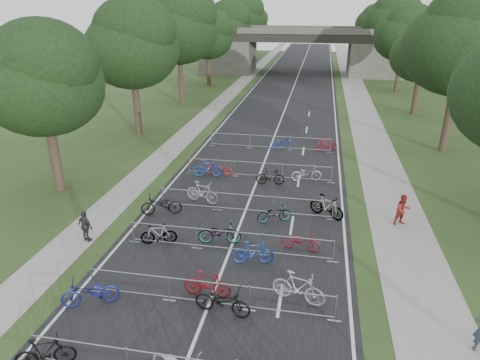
{
  "coord_description": "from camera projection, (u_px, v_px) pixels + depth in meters",
  "views": [
    {
      "loc": [
        3.54,
        -5.29,
        10.44
      ],
      "look_at": [
        -0.6,
        16.84,
        1.1
      ],
      "focal_mm": 32.0,
      "sensor_mm": 36.0,
      "label": 1
    }
  ],
  "objects": [
    {
      "name": "bike_13",
      "position": [
        220.0,
        233.0,
        19.9
      ],
      "size": [
        2.08,
        1.01,
        1.04
      ],
      "primitive_type": "imported",
      "rotation": [
        0.0,
        0.0,
        1.74
      ],
      "color": "gray",
      "rests_on": "ground"
    },
    {
      "name": "barrier_row_4",
      "position": [
        245.0,
        203.0,
        22.81
      ],
      "size": [
        9.7,
        0.08,
        1.1
      ],
      "color": "gray",
      "rests_on": "ground"
    },
    {
      "name": "tree_right_6",
      "position": [
        374.0,
        22.0,
        84.35
      ],
      "size": [
        7.17,
        7.17,
        10.93
      ],
      "color": "#33261C",
      "rests_on": "ground"
    },
    {
      "name": "tree_left_0",
      "position": [
        43.0,
        81.0,
        23.31
      ],
      "size": [
        6.72,
        6.72,
        10.25
      ],
      "color": "#33261C",
      "rests_on": "ground"
    },
    {
      "name": "barrier_row_2",
      "position": [
        208.0,
        294.0,
        15.73
      ],
      "size": [
        9.7,
        0.08,
        1.1
      ],
      "color": "gray",
      "rests_on": "ground"
    },
    {
      "name": "tree_right_2",
      "position": [
        424.0,
        53.0,
        41.15
      ],
      "size": [
        6.16,
        6.16,
        9.39
      ],
      "color": "#33261C",
      "rests_on": "ground"
    },
    {
      "name": "bike_14",
      "position": [
        253.0,
        253.0,
        18.31
      ],
      "size": [
        1.89,
        0.85,
        1.09
      ],
      "primitive_type": "imported",
      "rotation": [
        0.0,
        0.0,
        1.76
      ],
      "color": "navy",
      "rests_on": "ground"
    },
    {
      "name": "tree_left_2",
      "position": [
        179.0,
        27.0,
        44.47
      ],
      "size": [
        8.4,
        8.4,
        12.81
      ],
      "color": "#33261C",
      "rests_on": "ground"
    },
    {
      "name": "overpass_bridge",
      "position": [
        300.0,
        51.0,
        67.06
      ],
      "size": [
        31.0,
        8.0,
        7.05
      ],
      "color": "#484741",
      "rests_on": "ground"
    },
    {
      "name": "tree_left_4",
      "position": [
        228.0,
        25.0,
        66.58
      ],
      "size": [
        7.56,
        7.56,
        11.53
      ],
      "color": "#33261C",
      "rests_on": "ground"
    },
    {
      "name": "road",
      "position": [
        292.0,
        91.0,
        54.79
      ],
      "size": [
        11.0,
        140.0,
        0.01
      ],
      "primitive_type": "cube",
      "color": "black",
      "rests_on": "ground"
    },
    {
      "name": "bike_19",
      "position": [
        327.0,
        207.0,
        22.31
      ],
      "size": [
        2.02,
        1.54,
        1.21
      ],
      "primitive_type": "imported",
      "rotation": [
        0.0,
        0.0,
        1.02
      ],
      "color": "gray",
      "rests_on": "ground"
    },
    {
      "name": "barrier_row_6",
      "position": [
        270.0,
        142.0,
        32.8
      ],
      "size": [
        9.7,
        0.08,
        1.1
      ],
      "color": "gray",
      "rests_on": "ground"
    },
    {
      "name": "bike_10",
      "position": [
        223.0,
        301.0,
        15.32
      ],
      "size": [
        2.19,
        1.0,
        1.11
      ],
      "primitive_type": "imported",
      "rotation": [
        0.0,
        0.0,
        1.44
      ],
      "color": "black",
      "rests_on": "ground"
    },
    {
      "name": "tree_right_1",
      "position": [
        464.0,
        43.0,
        29.5
      ],
      "size": [
        8.18,
        8.18,
        12.47
      ],
      "color": "#33261C",
      "rests_on": "ground"
    },
    {
      "name": "tree_left_5",
      "position": [
        241.0,
        17.0,
        77.16
      ],
      "size": [
        8.4,
        8.4,
        12.81
      ],
      "color": "#33261C",
      "rests_on": "ground"
    },
    {
      "name": "pedestrian_b",
      "position": [
        403.0,
        210.0,
        21.47
      ],
      "size": [
        0.98,
        0.89,
        1.62
      ],
      "primitive_type": "imported",
      "rotation": [
        0.0,
        0.0,
        0.44
      ],
      "color": "maroon",
      "rests_on": "ground"
    },
    {
      "name": "tree_left_6",
      "position": [
        252.0,
        24.0,
        88.68
      ],
      "size": [
        6.72,
        6.72,
        10.25
      ],
      "color": "#33261C",
      "rests_on": "ground"
    },
    {
      "name": "bike_21",
      "position": [
        219.0,
        169.0,
        27.75
      ],
      "size": [
        1.86,
        0.74,
        0.96
      ],
      "primitive_type": "imported",
      "rotation": [
        0.0,
        0.0,
        4.66
      ],
      "color": "maroon",
      "rests_on": "ground"
    },
    {
      "name": "tree_right_3",
      "position": [
        405.0,
        34.0,
        51.67
      ],
      "size": [
        7.17,
        7.17,
        10.93
      ],
      "color": "#33261C",
      "rests_on": "ground"
    },
    {
      "name": "bike_20",
      "position": [
        208.0,
        168.0,
        27.56
      ],
      "size": [
        1.97,
        0.89,
        1.14
      ],
      "primitive_type": "imported",
      "rotation": [
        0.0,
        0.0,
        1.77
      ],
      "color": "navy",
      "rests_on": "ground"
    },
    {
      "name": "bike_12",
      "position": [
        159.0,
        234.0,
        19.85
      ],
      "size": [
        1.76,
        0.93,
        1.02
      ],
      "primitive_type": "imported",
      "rotation": [
        0.0,
        0.0,
        4.99
      ],
      "color": "gray",
      "rests_on": "ground"
    },
    {
      "name": "bike_23",
      "position": [
        307.0,
        173.0,
        26.94
      ],
      "size": [
        2.03,
        1.16,
        1.01
      ],
      "primitive_type": "imported",
      "rotation": [
        0.0,
        0.0,
        1.84
      ],
      "color": "gray",
      "rests_on": "ground"
    },
    {
      "name": "tree_left_3",
      "position": [
        208.0,
        36.0,
        55.99
      ],
      "size": [
        6.72,
        6.72,
        10.25
      ],
      "color": "#33261C",
      "rests_on": "ground"
    },
    {
      "name": "bike_8",
      "position": [
        90.0,
        293.0,
        15.78
      ],
      "size": [
        2.21,
        1.55,
        1.1
      ],
      "primitive_type": "imported",
      "rotation": [
        0.0,
        0.0,
        5.15
      ],
      "color": "navy",
      "rests_on": "ground"
    },
    {
      "name": "tree_right_5",
      "position": [
        381.0,
        31.0,
        73.83
      ],
      "size": [
        6.16,
        6.16,
        9.39
      ],
      "color": "#33261C",
      "rests_on": "ground"
    },
    {
      "name": "barrier_row_5",
      "position": [
        258.0,
        170.0,
        27.35
      ],
      "size": [
        9.7,
        0.08,
        1.1
      ],
      "color": "gray",
      "rests_on": "ground"
    },
    {
      "name": "bike_26",
      "position": [
        281.0,
        143.0,
        32.78
      ],
      "size": [
        2.1,
        1.45,
        1.05
      ],
      "primitive_type": "imported",
      "rotation": [
        0.0,
        0.0,
        1.99
      ],
      "color": "navy",
      "rests_on": "ground"
    },
    {
      "name": "tree_left_1",
      "position": [
        132.0,
        46.0,
        33.89
      ],
      "size": [
        7.56,
        7.56,
        11.53
      ],
      "color": "#33261C",
      "rests_on": "ground"
    },
    {
      "name": "bike_17",
      "position": [
        202.0,
        192.0,
        23.95
      ],
      "size": [
        2.13,
        1.16,
        1.23
      ],
      "primitive_type": "imported",
      "rotation": [
        0.0,
        0.0,
        1.27
      ],
      "color": "#97979E",
      "rests_on": "ground"
    },
    {
      "name": "bike_11",
      "position": [
        298.0,
        288.0,
        15.92
      ],
      "size": [
        2.18,
        1.15,
        1.26
      ],
      "primitive_type": "imported",
      "rotation": [
        0.0,
        0.0,
        1.29
      ],
      "color": "#9C9CA3",
      "rests_on": "ground"
    },
    {
      "name": "sidewalk_left",
      "position": [
        235.0,
        89.0,
        56.07
      ],
      "size": [
        2.0,
        140.0,
        0.01
      ],
      "primitive_type": "cube",
      "color": "gray",
      "rests_on": "ground"
    },
    {
      "name": "bike_27",
      "position": [
        327.0,
        144.0,
        32.43
      ],
      "size": [
        1.74,
        0.92,
        1.01
      ],
      "primitive_type": "imported",
      "rotation": [
        0.0,
        0.0,
        4.99
      ],
      "color": "maroon",
      "rests_on": "ground"
    },
    {
      "name": "sidewalk_right",
      "position": [
        356.0,
        93.0,
        53.43
      ],
      "size": [
        3.0,
        140.0,
        0.01
      ],
      "primitive_type": "cube",
      "color": "gray",
      "rests_on": "ground"
    },
    {
      "name": "bike_9",
      "position": [
        207.0,
        284.0,
        16.25
      ],
      "size": [
        1.88,
        0.56,
        1.12
      ],
      "primitive_type": "imported",
      "rotation": [
        0.0,
        0.0,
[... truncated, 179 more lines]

